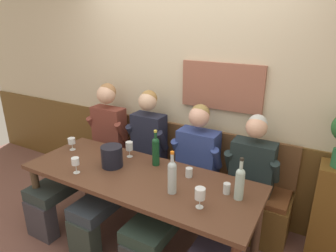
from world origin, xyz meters
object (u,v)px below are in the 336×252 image
wine_glass_by_bottle (129,147)px  water_tumbler_center (189,172)px  dining_table (139,183)px  wine_bottle_clear_water (172,176)px  wine_glass_near_bucket (200,194)px  person_left_seat (183,179)px  person_center_left_seat (90,150)px  ice_bucket (112,156)px  wall_bench (175,185)px  wine_bottle_amber_mid (156,150)px  water_tumbler_left (227,188)px  wine_glass_right_end (75,162)px  wine_glass_mid_left (72,142)px  wine_bottle_green_tall (240,182)px  person_center_right_seat (132,161)px  person_right_seat (240,198)px

wine_glass_by_bottle → water_tumbler_center: wine_glass_by_bottle is taller
dining_table → wine_bottle_clear_water: bearing=-13.6°
wine_glass_near_bucket → person_left_seat: bearing=128.0°
person_center_left_seat → ice_bucket: 0.70m
wall_bench → wine_bottle_clear_water: (0.39, -0.79, 0.61)m
wine_bottle_amber_mid → wall_bench: bearing=94.3°
wine_glass_near_bucket → water_tumbler_left: bearing=68.2°
wall_bench → wine_glass_near_bucket: size_ratio=15.43×
wine_glass_by_bottle → wine_glass_right_end: size_ratio=1.08×
wine_glass_mid_left → water_tumbler_center: size_ratio=1.59×
dining_table → person_center_left_seat: bearing=159.6°
wall_bench → wine_glass_mid_left: size_ratio=18.60×
wine_bottle_green_tall → wine_glass_by_bottle: wine_bottle_green_tall is taller
ice_bucket → wine_glass_by_bottle: (0.02, 0.24, 0.01)m
wine_bottle_clear_water → person_center_right_seat: bearing=148.8°
person_center_left_seat → dining_table: bearing=-20.4°
person_left_seat → person_center_left_seat: bearing=179.9°
person_right_seat → water_tumbler_center: 0.48m
wine_bottle_green_tall → water_tumbler_center: bearing=166.7°
wine_bottle_green_tall → person_left_seat: bearing=157.5°
wall_bench → wine_glass_by_bottle: bearing=-123.5°
person_left_seat → wine_glass_mid_left: bearing=-168.7°
wall_bench → wine_bottle_amber_mid: bearing=-85.7°
wall_bench → ice_bucket: ice_bucket is taller
person_right_seat → person_center_left_seat: bearing=179.3°
person_center_right_seat → water_tumbler_center: size_ratio=16.11×
wine_bottle_green_tall → wine_bottle_amber_mid: size_ratio=0.98×
person_right_seat → wine_glass_near_bucket: bearing=-109.2°
water_tumbler_left → wine_bottle_green_tall: bearing=-12.5°
person_left_seat → wine_bottle_clear_water: size_ratio=3.54×
ice_bucket → wine_bottle_amber_mid: 0.41m
wine_bottle_clear_water → wine_glass_near_bucket: wine_bottle_clear_water is taller
wine_bottle_clear_water → water_tumbler_center: size_ratio=4.31×
water_tumbler_center → person_left_seat: bearing=133.2°
wine_glass_by_bottle → water_tumbler_left: bearing=-8.3°
wine_glass_right_end → person_center_left_seat: bearing=124.8°
wall_bench → wine_bottle_green_tall: 1.23m
wine_glass_right_end → water_tumbler_center: (0.90, 0.43, -0.07)m
wine_glass_near_bucket → water_tumbler_center: size_ratio=1.92×
person_right_seat → ice_bucket: bearing=-165.4°
wine_glass_mid_left → wall_bench: bearing=33.2°
ice_bucket → wine_bottle_amber_mid: (0.34, 0.22, 0.05)m
person_right_seat → person_center_right_seat: bearing=178.6°
person_center_right_seat → wine_bottle_amber_mid: size_ratio=3.82×
wine_bottle_amber_mid → wine_bottle_green_tall: bearing=-10.8°
dining_table → person_center_right_seat: person_center_right_seat is taller
wine_glass_right_end → water_tumbler_left: wine_glass_right_end is taller
wine_bottle_clear_water → water_tumbler_center: (0.01, 0.29, -0.11)m
wall_bench → person_center_left_seat: size_ratio=1.81×
person_center_right_seat → wine_glass_mid_left: bearing=-157.2°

